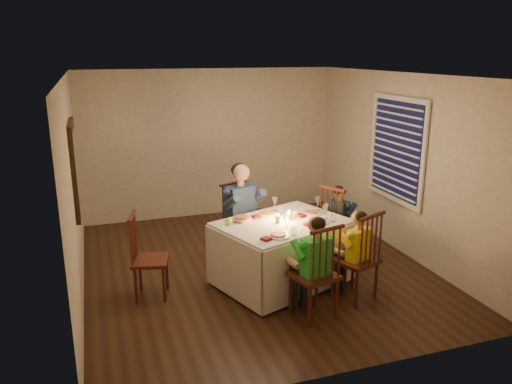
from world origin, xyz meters
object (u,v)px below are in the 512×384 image
object	(u,v)px
chair_extra	(153,296)
child_yellow	(353,298)
dining_table	(282,239)
serving_bowl	(242,219)
adult	(242,260)
chair_adult	(242,260)
child_teal	(337,259)
chair_near_right	(353,298)
chair_near_left	(313,315)
chair_end	(337,259)
child_green	(313,315)

from	to	relation	value
chair_extra	child_yellow	distance (m)	2.45
dining_table	serving_bowl	size ratio (longest dim) A/B	8.40
adult	serving_bowl	distance (m)	1.09
dining_table	serving_bowl	bearing A→B (deg)	140.29
dining_table	serving_bowl	distance (m)	0.58
chair_adult	child_teal	world-z (taller)	chair_adult
chair_near_right	serving_bowl	size ratio (longest dim) A/B	5.03
chair_extra	chair_near_left	bearing A→B (deg)	-108.05
dining_table	chair_adult	size ratio (longest dim) A/B	1.67
child_teal	serving_bowl	xyz separation A→B (m)	(-1.50, -0.24, 0.85)
chair_end	child_teal	world-z (taller)	chair_end
chair_end	chair_adult	bearing A→B (deg)	46.68
chair_extra	adult	world-z (taller)	adult
chair_end	child_yellow	xyz separation A→B (m)	(-0.35, -1.10, 0.00)
dining_table	chair_near_left	size ratio (longest dim) A/B	1.67
adult	child_teal	bearing A→B (deg)	-37.41
dining_table	chair_extra	xyz separation A→B (m)	(-1.64, 0.14, -0.59)
dining_table	child_green	world-z (taller)	dining_table
chair_near_left	child_yellow	bearing A→B (deg)	-174.46
chair_near_left	adult	distance (m)	1.77
chair_adult	adult	bearing A→B (deg)	0.00
chair_end	chair_extra	world-z (taller)	chair_end
chair_near_left	serving_bowl	world-z (taller)	serving_bowl
chair_end	serving_bowl	bearing A→B (deg)	73.57
adult	child_green	world-z (taller)	adult
chair_adult	chair_near_left	xyz separation A→B (m)	(0.31, -1.75, 0.00)
adult	child_teal	world-z (taller)	adult
chair_near_right	serving_bowl	distance (m)	1.67
dining_table	chair_adult	world-z (taller)	dining_table
dining_table	adult	world-z (taller)	dining_table
child_teal	chair_near_right	bearing A→B (deg)	136.99
chair_adult	child_yellow	xyz separation A→B (m)	(0.95, -1.52, 0.00)
chair_end	child_teal	distance (m)	0.00
child_yellow	serving_bowl	distance (m)	1.67
child_yellow	chair_adult	bearing A→B (deg)	-80.33
chair_near_right	child_teal	xyz separation A→B (m)	(0.35, 1.10, 0.00)
adult	child_green	size ratio (longest dim) A/B	1.19
child_green	child_teal	distance (m)	1.66
adult	dining_table	bearing A→B (deg)	-90.73
child_green	adult	bearing A→B (deg)	-93.46
chair_adult	serving_bowl	distance (m)	1.09
child_yellow	child_teal	size ratio (longest dim) A/B	1.00
chair_near_left	serving_bowl	distance (m)	1.47
chair_adult	chair_near_right	distance (m)	1.80
chair_near_left	child_yellow	world-z (taller)	chair_near_left
child_yellow	chair_extra	bearing A→B (deg)	-42.24
chair_adult	serving_bowl	world-z (taller)	serving_bowl
child_green	serving_bowl	size ratio (longest dim) A/B	5.33
adult	chair_near_right	bearing A→B (deg)	-77.54
child_teal	chair_extra	bearing A→B (deg)	70.35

